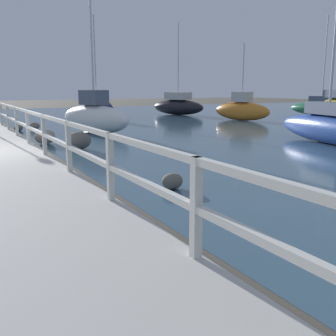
{
  "coord_description": "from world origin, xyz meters",
  "views": [
    {
      "loc": [
        -0.29,
        -11.97,
        1.97
      ],
      "look_at": [
        5.18,
        -1.97,
        -0.34
      ],
      "focal_mm": 42.0,
      "sensor_mm": 36.0,
      "label": 1
    }
  ],
  "objects_px": {
    "sailboat_blue": "(328,126)",
    "sailboat_orange": "(242,110)",
    "sailboat_green": "(321,108)",
    "sailboat_black": "(178,106)",
    "sailboat_white": "(94,117)",
    "sailboat_navy": "(97,107)"
  },
  "relations": [
    {
      "from": "sailboat_green",
      "to": "sailboat_black",
      "type": "distance_m",
      "value": 10.62
    },
    {
      "from": "sailboat_orange",
      "to": "sailboat_black",
      "type": "relative_size",
      "value": 0.7
    },
    {
      "from": "sailboat_white",
      "to": "sailboat_orange",
      "type": "xyz_separation_m",
      "value": [
        10.36,
        2.4,
        -0.06
      ]
    },
    {
      "from": "sailboat_navy",
      "to": "sailboat_blue",
      "type": "bearing_deg",
      "value": -82.8
    },
    {
      "from": "sailboat_white",
      "to": "sailboat_orange",
      "type": "distance_m",
      "value": 10.63
    },
    {
      "from": "sailboat_blue",
      "to": "sailboat_orange",
      "type": "height_order",
      "value": "sailboat_blue"
    },
    {
      "from": "sailboat_blue",
      "to": "sailboat_white",
      "type": "height_order",
      "value": "sailboat_blue"
    },
    {
      "from": "sailboat_green",
      "to": "sailboat_white",
      "type": "xyz_separation_m",
      "value": [
        -18.39,
        -3.08,
        0.15
      ]
    },
    {
      "from": "sailboat_blue",
      "to": "sailboat_white",
      "type": "xyz_separation_m",
      "value": [
        -6.36,
        7.41,
        0.12
      ]
    },
    {
      "from": "sailboat_navy",
      "to": "sailboat_orange",
      "type": "relative_size",
      "value": 1.41
    },
    {
      "from": "sailboat_green",
      "to": "sailboat_white",
      "type": "distance_m",
      "value": 18.65
    },
    {
      "from": "sailboat_orange",
      "to": "sailboat_black",
      "type": "xyz_separation_m",
      "value": [
        -0.82,
        6.55,
        0.02
      ]
    },
    {
      "from": "sailboat_orange",
      "to": "sailboat_navy",
      "type": "bearing_deg",
      "value": 129.89
    },
    {
      "from": "sailboat_green",
      "to": "sailboat_navy",
      "type": "xyz_separation_m",
      "value": [
        -15.56,
        5.03,
        0.18
      ]
    },
    {
      "from": "sailboat_orange",
      "to": "sailboat_green",
      "type": "bearing_deg",
      "value": -8.03
    },
    {
      "from": "sailboat_blue",
      "to": "sailboat_white",
      "type": "bearing_deg",
      "value": 143.89
    },
    {
      "from": "sailboat_green",
      "to": "sailboat_orange",
      "type": "bearing_deg",
      "value": 176.84
    },
    {
      "from": "sailboat_white",
      "to": "sailboat_black",
      "type": "height_order",
      "value": "sailboat_black"
    },
    {
      "from": "sailboat_blue",
      "to": "sailboat_orange",
      "type": "relative_size",
      "value": 1.42
    },
    {
      "from": "sailboat_white",
      "to": "sailboat_black",
      "type": "xyz_separation_m",
      "value": [
        9.54,
        8.95,
        -0.05
      ]
    },
    {
      "from": "sailboat_navy",
      "to": "sailboat_black",
      "type": "xyz_separation_m",
      "value": [
        6.71,
        0.84,
        -0.07
      ]
    },
    {
      "from": "sailboat_green",
      "to": "sailboat_navy",
      "type": "distance_m",
      "value": 16.35
    }
  ]
}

